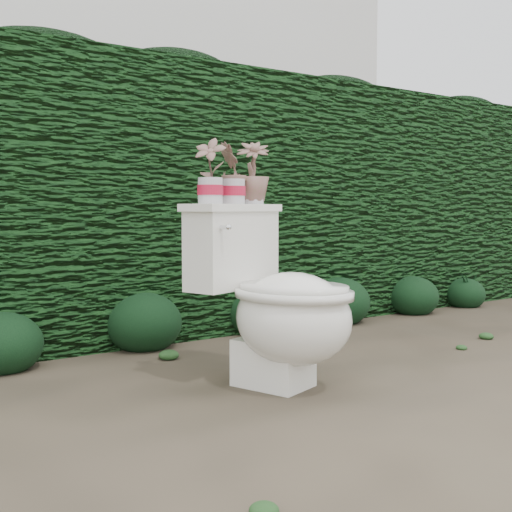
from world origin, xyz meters
TOP-DOWN VIEW (x-y plane):
  - ground at (0.00, 0.00)m, footprint 60.00×60.00m
  - hedge at (0.00, 1.60)m, footprint 8.00×1.00m
  - house_wall at (0.60, 6.00)m, footprint 8.00×3.50m
  - toilet at (-0.22, 0.07)m, footprint 0.65×0.79m
  - potted_plant_left at (-0.44, 0.25)m, footprint 0.16×0.17m
  - potted_plant_center at (-0.29, 0.30)m, footprint 0.18×0.18m
  - potted_plant_right at (-0.16, 0.35)m, footprint 0.21×0.21m
  - liriope_clump_2 at (-1.10, 1.04)m, footprint 0.38×0.38m
  - liriope_clump_3 at (-0.35, 1.10)m, footprint 0.42×0.42m
  - liriope_clump_4 at (0.40, 1.13)m, footprint 0.39×0.39m
  - liriope_clump_5 at (1.05, 1.08)m, footprint 0.41×0.41m
  - liriope_clump_6 at (1.75, 1.06)m, footprint 0.37×0.37m
  - liriope_clump_7 at (2.34, 1.05)m, footprint 0.31×0.31m

SIDE VIEW (x-z plane):
  - ground at x=0.00m, z-range 0.00..0.00m
  - liriope_clump_7 at x=2.34m, z-range 0.00..0.25m
  - liriope_clump_6 at x=1.75m, z-range 0.00..0.30m
  - liriope_clump_2 at x=-1.10m, z-range 0.00..0.30m
  - liriope_clump_4 at x=0.40m, z-range 0.00..0.31m
  - liriope_clump_5 at x=1.05m, z-range 0.00..0.33m
  - liriope_clump_3 at x=-0.35m, z-range 0.00..0.33m
  - toilet at x=-0.22m, z-range -0.03..0.74m
  - hedge at x=0.00m, z-range 0.00..1.60m
  - potted_plant_center at x=-0.29m, z-range 0.78..1.03m
  - potted_plant_left at x=-0.44m, z-range 0.78..1.04m
  - potted_plant_right at x=-0.16m, z-range 0.78..1.05m
  - house_wall at x=0.60m, z-range 0.00..4.00m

